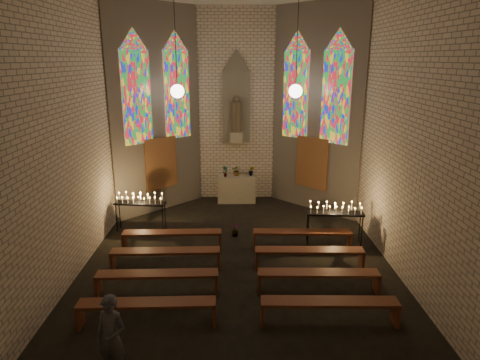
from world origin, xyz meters
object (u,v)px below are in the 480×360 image
altar (237,189)px  votive_stand_right (335,211)px  aisle_flower_pot (235,230)px  visitor (112,338)px  votive_stand_left (140,201)px

altar → votive_stand_right: (2.81, -3.85, 0.52)m
altar → aisle_flower_pot: altar is taller
votive_stand_right → visitor: visitor is taller
votive_stand_left → visitor: (0.88, -6.41, -0.23)m
aisle_flower_pot → votive_stand_left: 3.08m
altar → votive_stand_left: (-3.00, -2.80, 0.49)m
visitor → altar: bearing=93.5°
altar → visitor: size_ratio=0.92×
aisle_flower_pot → votive_stand_right: 3.05m
aisle_flower_pot → visitor: (-2.05, -5.95, 0.57)m
aisle_flower_pot → visitor: bearing=-109.0°
aisle_flower_pot → votive_stand_left: bearing=171.0°
altar → votive_stand_right: votive_stand_right is taller
votive_stand_left → visitor: 6.48m
votive_stand_left → visitor: bearing=-76.1°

